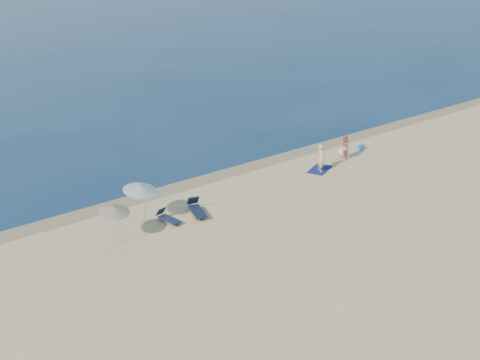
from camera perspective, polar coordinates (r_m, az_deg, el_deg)
name	(u,v)px	position (r m, az deg, el deg)	size (l,w,h in m)	color
wet_sand_strip	(255,165)	(39.36, 1.46, 1.46)	(240.00, 1.60, 0.00)	#847254
person_left	(321,158)	(38.26, 7.68, 2.07)	(0.66, 0.43, 1.80)	#DDA77C
person_right	(344,147)	(40.57, 9.87, 3.06)	(0.83, 0.65, 1.72)	#AB735A
beach_towel	(320,169)	(38.87, 7.56, 1.01)	(1.94, 1.08, 0.03)	#0F164E
white_bag	(342,150)	(42.16, 9.68, 2.79)	(0.36, 0.30, 0.30)	white
blue_cooler	(361,147)	(43.07, 11.43, 3.07)	(0.42, 0.30, 0.30)	#205BAF
umbrella_near	(140,188)	(31.02, -9.42, -0.76)	(2.30, 2.32, 2.34)	silver
umbrella_far	(114,209)	(29.37, -11.86, -2.75)	(1.88, 1.90, 2.08)	silver
lounger_left	(168,218)	(31.64, -6.86, -3.60)	(0.70, 1.57, 0.67)	#161D3D
lounger_right	(197,209)	(32.32, -4.12, -2.80)	(1.15, 1.96, 0.82)	#121931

